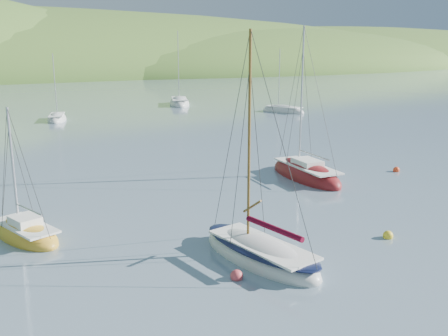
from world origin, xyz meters
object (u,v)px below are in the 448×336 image
distant_sloop_d (283,111)px  distant_sloop_a (57,119)px  daysailer_white (260,254)px  distant_sloop_b (179,104)px  sailboat_yellow (25,234)px  sloop_red (306,175)px

distant_sloop_d → distant_sloop_a: bearing=144.7°
daysailer_white → distant_sloop_b: distant_sloop_b is taller
daysailer_white → distant_sloop_d: (29.51, 39.87, -0.06)m
sailboat_yellow → distant_sloop_d: bearing=22.1°
sloop_red → sailboat_yellow: size_ratio=1.65×
distant_sloop_d → sloop_red: bearing=-144.7°
daysailer_white → distant_sloop_a: bearing=80.1°
sailboat_yellow → distant_sloop_b: (29.03, 47.70, 0.03)m
sloop_red → distant_sloop_a: 38.15m
daysailer_white → sailboat_yellow: bearing=129.0°
sloop_red → sailboat_yellow: 18.67m
distant_sloop_b → distant_sloop_d: 17.70m
sloop_red → distant_sloop_b: bearing=82.1°
daysailer_white → sloop_red: size_ratio=0.92×
sloop_red → distant_sloop_a: size_ratio=1.26×
daysailer_white → distant_sloop_a: daysailer_white is taller
daysailer_white → sailboat_yellow: size_ratio=1.52×
daysailer_white → sloop_red: 14.17m
daysailer_white → sloop_red: bearing=35.1°
sailboat_yellow → distant_sloop_b: bearing=40.3°
sloop_red → distant_sloop_d: bearing=62.3°
sloop_red → distant_sloop_b: distant_sloop_b is taller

